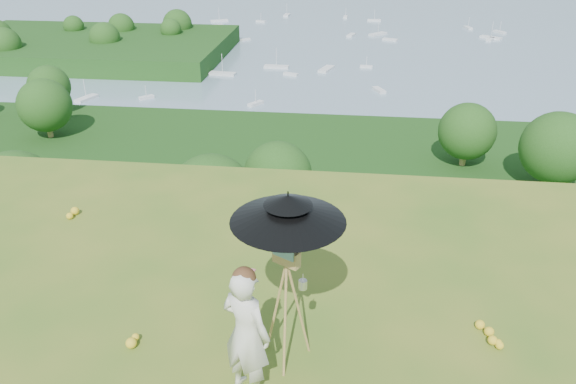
# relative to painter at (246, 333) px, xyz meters

# --- Properties ---
(forest_slope) EXTENTS (140.00, 56.00, 22.00)m
(forest_slope) POSITION_rel_painter_xyz_m (-1.16, 33.57, -29.75)
(forest_slope) COLOR #183C10
(forest_slope) RESTS_ON bay_water
(shoreline_tier) EXTENTS (170.00, 28.00, 8.00)m
(shoreline_tier) POSITION_rel_painter_xyz_m (-1.16, 73.57, -36.75)
(shoreline_tier) COLOR gray
(shoreline_tier) RESTS_ON bay_water
(bay_water) EXTENTS (700.00, 700.00, 0.00)m
(bay_water) POSITION_rel_painter_xyz_m (-1.16, 238.57, -34.75)
(bay_water) COLOR #7293A4
(bay_water) RESTS_ON ground
(peninsula) EXTENTS (90.00, 60.00, 12.00)m
(peninsula) POSITION_rel_painter_xyz_m (-76.16, 153.57, -29.75)
(peninsula) COLOR #183C10
(peninsula) RESTS_ON bay_water
(slope_trees) EXTENTS (110.00, 50.00, 6.00)m
(slope_trees) POSITION_rel_painter_xyz_m (-1.16, 33.57, -15.75)
(slope_trees) COLOR #1E4715
(slope_trees) RESTS_ON forest_slope
(harbor_town) EXTENTS (110.00, 22.00, 5.00)m
(harbor_town) POSITION_rel_painter_xyz_m (-1.16, 73.57, -30.25)
(harbor_town) COLOR beige
(harbor_town) RESTS_ON shoreline_tier
(moored_boats) EXTENTS (140.00, 140.00, 0.70)m
(moored_boats) POSITION_rel_painter_xyz_m (-13.66, 159.57, -34.40)
(moored_boats) COLOR white
(moored_boats) RESTS_ON bay_water
(painter) EXTENTS (0.65, 0.57, 1.50)m
(painter) POSITION_rel_painter_xyz_m (0.00, 0.00, 0.00)
(painter) COLOR white
(painter) RESTS_ON ground
(field_easel) EXTENTS (0.81, 0.81, 1.57)m
(field_easel) POSITION_rel_painter_xyz_m (0.34, 0.51, 0.03)
(field_easel) COLOR #A27F44
(field_easel) RESTS_ON ground
(sun_umbrella) EXTENTS (1.54, 1.54, 0.79)m
(sun_umbrella) POSITION_rel_painter_xyz_m (0.36, 0.53, 0.93)
(sun_umbrella) COLOR black
(sun_umbrella) RESTS_ON field_easel
(painter_cap) EXTENTS (0.29, 0.32, 0.10)m
(painter_cap) POSITION_rel_painter_xyz_m (0.00, 0.00, 0.71)
(painter_cap) COLOR pink
(painter_cap) RESTS_ON painter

